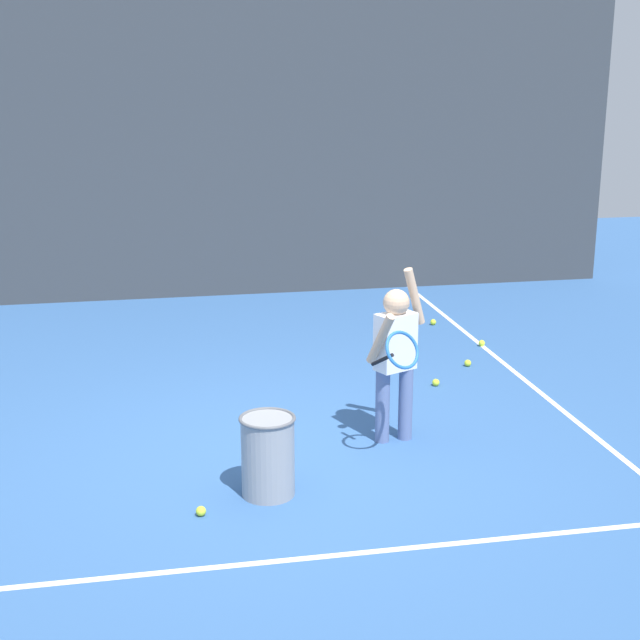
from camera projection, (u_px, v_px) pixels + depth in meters
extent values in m
plane|color=#335B93|center=(274.00, 456.00, 6.82)|extent=(20.00, 20.00, 0.00)
cube|color=white|center=(310.00, 558.00, 5.39)|extent=(9.00, 0.05, 0.00)
cube|color=white|center=(537.00, 390.00, 8.22)|extent=(0.05, 9.00, 0.00)
cube|color=#383D42|center=(213.00, 149.00, 11.19)|extent=(10.35, 0.08, 3.69)
cylinder|color=slate|center=(72.00, 144.00, 10.93)|extent=(0.09, 0.09, 3.84)
cylinder|color=slate|center=(345.00, 140.00, 11.54)|extent=(0.09, 0.09, 3.84)
cylinder|color=slate|center=(590.00, 137.00, 12.15)|extent=(0.09, 0.09, 3.84)
cylinder|color=slate|center=(382.00, 406.00, 7.02)|extent=(0.11, 0.11, 0.58)
cylinder|color=slate|center=(405.00, 403.00, 7.07)|extent=(0.11, 0.11, 0.58)
cube|color=white|center=(395.00, 341.00, 6.91)|extent=(0.34, 0.28, 0.44)
sphere|color=tan|center=(396.00, 302.00, 6.82)|extent=(0.20, 0.20, 0.20)
cylinder|color=tan|center=(414.00, 296.00, 6.94)|extent=(0.22, 0.15, 0.46)
cylinder|color=tan|center=(381.00, 339.00, 6.73)|extent=(0.18, 0.29, 0.43)
cylinder|color=black|center=(382.00, 360.00, 6.63)|extent=(0.12, 0.23, 0.15)
torus|color=#2666B2|center=(402.00, 350.00, 6.42)|extent=(0.33, 0.26, 0.26)
cylinder|color=gray|center=(268.00, 457.00, 6.13)|extent=(0.36, 0.36, 0.55)
torus|color=#595B60|center=(267.00, 418.00, 6.06)|extent=(0.38, 0.38, 0.02)
sphere|color=#CCE033|center=(201.00, 511.00, 5.90)|extent=(0.07, 0.07, 0.07)
sphere|color=#CCE033|center=(433.00, 322.00, 10.30)|extent=(0.07, 0.07, 0.07)
sphere|color=#CCE033|center=(468.00, 363.00, 8.87)|extent=(0.07, 0.07, 0.07)
sphere|color=#CCE033|center=(436.00, 382.00, 8.32)|extent=(0.07, 0.07, 0.07)
sphere|color=#CCE033|center=(482.00, 343.00, 9.51)|extent=(0.07, 0.07, 0.07)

